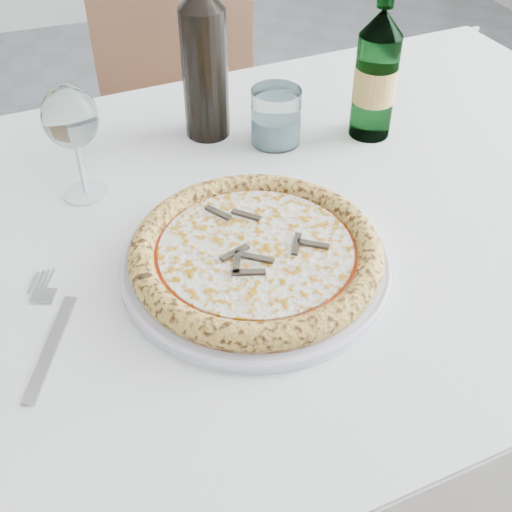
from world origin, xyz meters
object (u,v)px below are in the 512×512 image
at_px(pizza, 256,252).
at_px(tumbler, 276,120).
at_px(wine_glass, 71,120).
at_px(beer_bottle, 376,74).
at_px(dining_table, 233,269).
at_px(chair_far, 179,105).
at_px(wine_bottle, 204,60).
at_px(plate, 256,263).

height_order(pizza, tumbler, tumbler).
height_order(wine_glass, beer_bottle, beer_bottle).
xyz_separation_m(dining_table, tumbler, (0.13, 0.18, 0.13)).
xyz_separation_m(tumbler, beer_bottle, (0.15, -0.03, 0.06)).
relative_size(chair_far, wine_bottle, 3.20).
bearing_deg(tumbler, wine_glass, -171.81).
xyz_separation_m(chair_far, tumbler, (0.02, -0.59, 0.26)).
distance_m(dining_table, pizza, 0.15).
relative_size(plate, pizza, 1.08).
bearing_deg(chair_far, dining_table, -98.09).
bearing_deg(plate, dining_table, 90.00).
height_order(pizza, beer_bottle, beer_bottle).
height_order(dining_table, tumbler, tumbler).
height_order(wine_glass, tumbler, wine_glass).
xyz_separation_m(dining_table, plate, (0.00, -0.10, 0.10)).
bearing_deg(wine_bottle, chair_far, 82.40).
distance_m(dining_table, chair_far, 0.78).
xyz_separation_m(wine_glass, wine_bottle, (0.21, 0.11, 0.00)).
relative_size(pizza, wine_bottle, 1.07).
xyz_separation_m(plate, beer_bottle, (0.28, 0.25, 0.09)).
xyz_separation_m(plate, wine_glass, (-0.18, 0.23, 0.11)).
bearing_deg(wine_bottle, plate, -96.48).
distance_m(wine_glass, beer_bottle, 0.46).
height_order(dining_table, plate, plate).
distance_m(chair_far, plate, 0.90).
distance_m(wine_glass, wine_bottle, 0.24).
height_order(plate, pizza, pizza).
distance_m(pizza, beer_bottle, 0.38).
distance_m(tumbler, beer_bottle, 0.17).
bearing_deg(wine_bottle, pizza, -96.48).
relative_size(wine_glass, wine_bottle, 0.57).
bearing_deg(pizza, dining_table, 90.00).
bearing_deg(pizza, plate, 18.31).
distance_m(dining_table, beer_bottle, 0.37).
relative_size(dining_table, plate, 4.52).
bearing_deg(dining_table, wine_glass, 143.23).
relative_size(chair_far, pizza, 2.99).
relative_size(pizza, wine_glass, 1.87).
distance_m(chair_far, tumbler, 0.65).
bearing_deg(pizza, wine_bottle, 83.52).
relative_size(pizza, beer_bottle, 1.22).
relative_size(beer_bottle, wine_bottle, 0.88).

